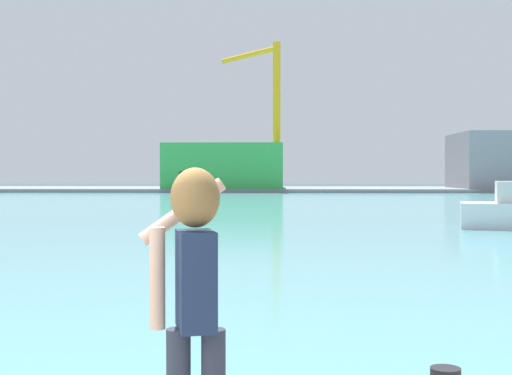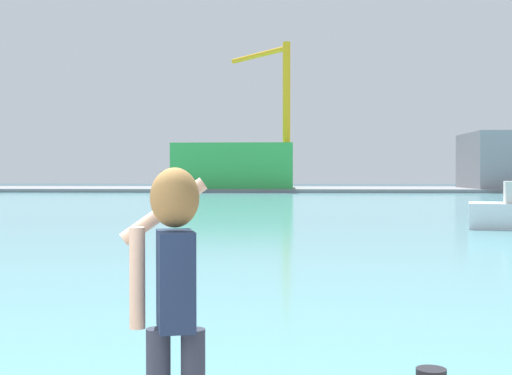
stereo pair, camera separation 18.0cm
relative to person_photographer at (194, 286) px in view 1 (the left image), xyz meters
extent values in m
plane|color=#334751|center=(-1.16, 49.22, -1.73)|extent=(220.00, 220.00, 0.00)
cube|color=#599EA8|center=(-1.16, 51.22, -1.72)|extent=(140.00, 100.00, 0.02)
cube|color=gray|center=(-1.16, 91.22, -1.49)|extent=(140.00, 20.00, 0.47)
cube|color=#1E2D4C|center=(0.01, 0.00, 0.03)|extent=(0.28, 0.38, 0.56)
sphere|color=#E0B293|center=(0.01, 0.00, 0.49)|extent=(0.22, 0.22, 0.22)
ellipsoid|color=olive|center=(0.01, -0.02, 0.50)|extent=(0.28, 0.26, 0.34)
cylinder|color=#E0B293|center=(-0.21, 0.00, 0.04)|extent=(0.09, 0.09, 0.58)
cylinder|color=#E0B293|center=(-0.09, 0.20, 0.41)|extent=(0.53, 0.21, 0.40)
cube|color=black|center=(-0.12, 0.31, 0.58)|extent=(0.03, 0.07, 0.14)
cube|color=green|center=(-7.16, 87.97, 1.64)|extent=(15.33, 12.14, 5.79)
cylinder|color=yellow|center=(-0.32, 87.22, 8.31)|extent=(1.00, 1.00, 19.14)
cylinder|color=yellow|center=(-4.25, 92.34, 17.08)|extent=(8.42, 10.65, 0.70)
camera|label=1|loc=(0.51, -3.91, 0.64)|focal=48.70mm
camera|label=2|loc=(0.69, -3.91, 0.64)|focal=48.70mm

